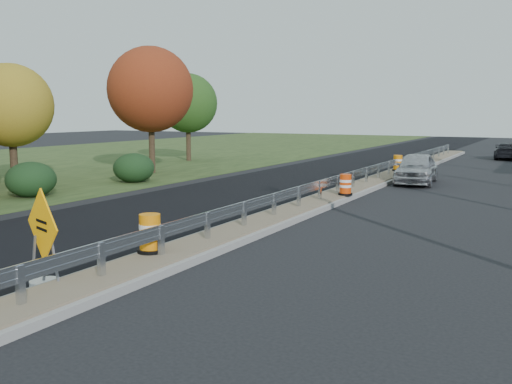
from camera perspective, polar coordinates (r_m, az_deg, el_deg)
The scene contains 16 objects.
ground at distance 18.84m, azimuth 1.81°, elevation -2.97°, with size 140.00×140.00×0.00m, color black.
grass_verge_near at distance 41.92m, azimuth -22.16°, elevation 2.53°, with size 30.00×120.00×0.03m, color #2B3F1B.
milled_overlay at distance 29.63m, azimuth 2.82°, elevation 1.06°, with size 7.20×120.00×0.01m, color black.
median at distance 26.14m, azimuth 9.66°, elevation 0.25°, with size 1.60×55.00×0.23m.
guardrail at distance 27.01m, azimuth 10.37°, elevation 1.80°, with size 0.10×46.15×0.72m.
hedge_mid at distance 25.92m, azimuth -21.58°, elevation 1.19°, with size 2.09×2.09×1.52m, color black.
hedge_north at distance 29.79m, azimuth -12.12°, elevation 2.39°, with size 2.09×2.09×1.52m, color black.
tree_near_yellow at distance 29.74m, azimuth -23.33°, elevation 7.94°, with size 3.96×3.96×5.88m.
tree_near_red at distance 34.03m, azimuth -10.51°, elevation 10.03°, with size 4.95×4.95×7.35m.
tree_near_back at distance 42.22m, azimuth -6.83°, elevation 8.81°, with size 4.29×4.29×6.37m.
caution_sign at distance 12.45m, azimuth -20.40°, elevation -6.72°, with size 1.43×0.63×2.08m.
barrel_median_near at distance 13.96m, azimuth -10.55°, elevation -4.16°, with size 0.64×0.64×0.93m.
barrel_median_mid at distance 23.47m, azimuth 8.94°, elevation 0.69°, with size 0.58×0.58×0.85m.
barrel_median_far at distance 33.76m, azimuth 13.99°, elevation 2.81°, with size 0.61×0.61×0.90m.
car_silver at distance 29.92m, azimuth 15.75°, elevation 2.33°, with size 1.84×4.57×1.56m, color #B4B3B8.
car_dark_far at distance 47.60m, azimuth 23.83°, elevation 3.76°, with size 1.75×4.30×1.25m, color black.
Camera 1 is at (8.24, -16.56, 3.59)m, focal length 40.00 mm.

